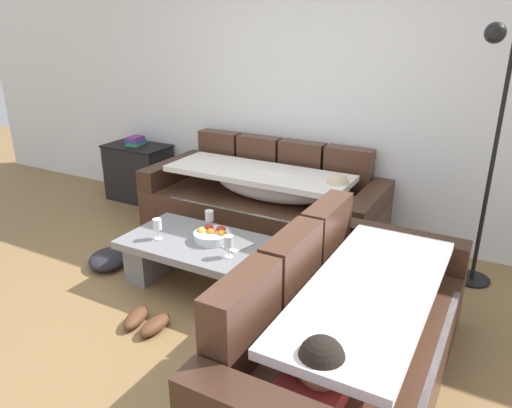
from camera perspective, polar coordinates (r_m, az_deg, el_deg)
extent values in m
plane|color=olive|center=(3.43, -9.63, -14.35)|extent=(14.00, 14.00, 0.00)
cube|color=white|center=(4.70, 6.05, 13.34)|extent=(9.00, 0.10, 2.70)
cube|color=#4A2D20|center=(4.60, 0.65, -1.48)|extent=(2.22, 0.92, 0.42)
cube|color=#4A2D20|center=(5.10, -4.24, 5.98)|extent=(0.44, 0.16, 0.46)
cube|color=#4A2D20|center=(4.87, 0.37, 5.31)|extent=(0.44, 0.16, 0.46)
cube|color=#4A2D20|center=(4.68, 5.40, 4.55)|extent=(0.44, 0.16, 0.46)
cube|color=#4A2D20|center=(4.52, 10.81, 3.68)|extent=(0.44, 0.16, 0.46)
cube|color=#3B2419|center=(5.03, -9.66, 3.96)|extent=(0.18, 0.92, 0.20)
cube|color=#3B2419|center=(4.13, 13.22, -0.09)|extent=(0.18, 0.92, 0.20)
cube|color=#4C4C56|center=(4.21, 9.62, -0.06)|extent=(0.36, 0.28, 0.11)
sphere|color=tan|center=(4.12, 9.56, 1.84)|extent=(0.21, 0.21, 0.21)
sphere|color=#CCB793|center=(4.11, 9.59, 2.23)|extent=(0.20, 0.20, 0.20)
ellipsoid|color=silver|center=(4.37, 1.85, 2.22)|extent=(1.10, 0.44, 0.28)
cube|color=silver|center=(4.38, 0.23, 3.65)|extent=(1.70, 0.60, 0.05)
cube|color=silver|center=(4.24, -2.18, -3.22)|extent=(1.44, 0.04, 0.38)
cube|color=#4A2D20|center=(2.87, 11.17, -17.31)|extent=(0.92, 1.99, 0.42)
cube|color=#4A2D20|center=(2.32, -1.64, -13.62)|extent=(0.16, 0.51, 0.46)
cube|color=#4A2D20|center=(2.73, 4.18, -7.92)|extent=(0.16, 0.51, 0.46)
cube|color=#4A2D20|center=(3.18, 8.31, -3.71)|extent=(0.16, 0.51, 0.46)
cube|color=#3B2419|center=(3.46, 16.26, -4.64)|extent=(0.92, 0.18, 0.20)
cube|color=#B23838|center=(2.23, 6.43, -21.17)|extent=(0.28, 0.36, 0.11)
sphere|color=#936B4C|center=(2.12, 7.66, -18.27)|extent=(0.21, 0.21, 0.21)
sphere|color=black|center=(2.10, 7.70, -17.63)|extent=(0.20, 0.20, 0.20)
ellipsoid|color=silver|center=(2.64, 12.66, -11.76)|extent=(0.44, 1.07, 0.28)
cube|color=silver|center=(2.60, 13.35, -9.85)|extent=(0.60, 1.50, 0.05)
cube|color=silver|center=(2.79, 20.26, -18.99)|extent=(0.04, 1.27, 0.38)
cube|color=gray|center=(3.74, -6.49, -4.79)|extent=(1.20, 0.68, 0.06)
cube|color=gray|center=(4.08, -11.70, -5.76)|extent=(0.20, 0.54, 0.32)
cube|color=gray|center=(3.61, -0.29, -9.07)|extent=(0.20, 0.54, 0.32)
cylinder|color=silver|center=(3.71, -5.21, -3.83)|extent=(0.28, 0.28, 0.07)
sphere|color=orange|center=(3.70, -5.30, -3.46)|extent=(0.08, 0.08, 0.08)
sphere|color=orange|center=(3.67, -4.03, -3.66)|extent=(0.08, 0.08, 0.08)
sphere|color=gold|center=(3.73, -6.42, -3.32)|extent=(0.08, 0.08, 0.08)
sphere|color=red|center=(3.74, -4.15, -3.15)|extent=(0.08, 0.08, 0.08)
sphere|color=red|center=(3.78, -5.58, -2.94)|extent=(0.08, 0.08, 0.08)
cylinder|color=silver|center=(3.81, -11.42, -4.00)|extent=(0.06, 0.06, 0.01)
cylinder|color=silver|center=(3.80, -11.46, -3.45)|extent=(0.01, 0.01, 0.07)
cylinder|color=silver|center=(3.77, -11.55, -2.34)|extent=(0.07, 0.07, 0.08)
cylinder|color=silver|center=(3.47, -3.22, -6.21)|extent=(0.06, 0.06, 0.01)
cylinder|color=silver|center=(3.45, -3.24, -5.61)|extent=(0.01, 0.01, 0.07)
cylinder|color=silver|center=(3.42, -3.26, -4.41)|extent=(0.07, 0.07, 0.08)
cylinder|color=silver|center=(3.91, -5.46, -3.02)|extent=(0.06, 0.06, 0.01)
cylinder|color=silver|center=(3.89, -5.48, -2.47)|extent=(0.01, 0.01, 0.07)
cylinder|color=silver|center=(3.86, -5.52, -1.38)|extent=(0.07, 0.07, 0.08)
cube|color=white|center=(3.67, -2.86, -4.57)|extent=(0.33, 0.28, 0.01)
cube|color=black|center=(5.71, -13.60, 3.53)|extent=(0.70, 0.42, 0.62)
cube|color=black|center=(5.63, -13.88, 6.64)|extent=(0.72, 0.44, 0.02)
cube|color=#338C59|center=(5.63, -13.97, 6.90)|extent=(0.17, 0.22, 0.03)
cube|color=#2D569E|center=(5.63, -14.00, 7.23)|extent=(0.17, 0.19, 0.03)
cube|color=#72337F|center=(5.61, -14.04, 7.54)|extent=(0.15, 0.20, 0.04)
cylinder|color=black|center=(4.30, 24.03, -8.05)|extent=(0.28, 0.28, 0.02)
cylinder|color=black|center=(3.97, 25.95, 3.56)|extent=(0.03, 0.03, 1.80)
sphere|color=black|center=(3.74, 26.35, 17.62)|extent=(0.14, 0.14, 0.14)
ellipsoid|color=#59331E|center=(3.52, -13.95, -12.87)|extent=(0.18, 0.29, 0.09)
ellipsoid|color=#59331E|center=(3.41, -11.82, -13.79)|extent=(0.13, 0.27, 0.09)
ellipsoid|color=#232328|center=(4.32, -16.99, -6.20)|extent=(0.48, 0.51, 0.12)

